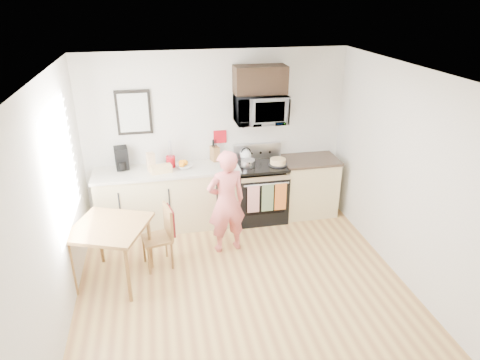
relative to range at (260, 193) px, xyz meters
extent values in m
plane|color=#9F6B3D|center=(-0.63, -1.98, -0.44)|extent=(4.60, 4.60, 0.00)
cube|color=silver|center=(-0.63, 0.32, 0.86)|extent=(4.00, 0.04, 2.60)
cube|color=silver|center=(-2.63, -1.98, 0.86)|extent=(0.04, 4.60, 2.60)
cube|color=silver|center=(1.37, -1.98, 0.86)|extent=(0.04, 4.60, 2.60)
cube|color=white|center=(-0.63, -1.98, 2.16)|extent=(4.00, 4.60, 0.04)
cube|color=white|center=(-2.61, -1.18, 1.11)|extent=(0.02, 1.40, 1.50)
cube|color=white|center=(-2.60, -1.18, 1.11)|extent=(0.01, 1.30, 1.40)
cube|color=beige|center=(-1.43, 0.02, 0.01)|extent=(2.10, 0.60, 0.90)
cube|color=beige|center=(-1.43, 0.02, 0.48)|extent=(2.14, 0.64, 0.04)
cube|color=beige|center=(0.80, 0.02, 0.01)|extent=(0.84, 0.60, 0.90)
cube|color=black|center=(0.80, 0.02, 0.48)|extent=(0.88, 0.64, 0.04)
cube|color=black|center=(0.00, 0.00, -0.05)|extent=(0.76, 0.65, 0.77)
cube|color=black|center=(0.00, -0.32, 0.01)|extent=(0.61, 0.02, 0.45)
cube|color=#B2B2B7|center=(0.00, -0.31, 0.34)|extent=(0.74, 0.02, 0.14)
cylinder|color=#B2B2B7|center=(0.00, -0.36, 0.30)|extent=(0.68, 0.02, 0.02)
cube|color=black|center=(0.00, 0.00, 0.46)|extent=(0.76, 0.65, 0.04)
cube|color=#B2B2B7|center=(0.00, 0.27, 0.60)|extent=(0.76, 0.08, 0.24)
cube|color=beige|center=(-0.20, -0.37, 0.08)|extent=(0.18, 0.02, 0.44)
cube|color=#5C744D|center=(0.02, -0.37, 0.08)|extent=(0.18, 0.02, 0.44)
cube|color=#CA6A1E|center=(0.22, -0.37, 0.08)|extent=(0.18, 0.02, 0.44)
imported|color=#B2B2B7|center=(0.00, 0.10, 1.32)|extent=(0.76, 0.51, 0.42)
cube|color=black|center=(0.00, 0.15, 1.74)|extent=(0.76, 0.35, 0.40)
cube|color=black|center=(-1.83, 0.30, 1.31)|extent=(0.50, 0.03, 0.65)
cube|color=#B0B4AA|center=(-1.83, 0.28, 1.31)|extent=(0.42, 0.01, 0.56)
cube|color=#B50F1B|center=(-0.58, 0.31, 0.86)|extent=(0.20, 0.02, 0.20)
imported|color=#D6493B|center=(-0.68, -0.81, 0.31)|extent=(0.60, 0.45, 1.48)
cube|color=brown|center=(-2.18, -1.23, 0.33)|extent=(0.84, 0.84, 0.04)
cylinder|color=brown|center=(-2.63, -1.43, -0.06)|extent=(0.05, 0.05, 0.75)
cylinder|color=brown|center=(-1.98, -1.68, -0.06)|extent=(0.05, 0.05, 0.75)
cylinder|color=brown|center=(-2.38, -0.78, -0.06)|extent=(0.05, 0.05, 0.75)
cylinder|color=brown|center=(-1.73, -1.04, -0.06)|extent=(0.05, 0.05, 0.75)
cube|color=brown|center=(-1.64, -1.02, -0.03)|extent=(0.42, 0.42, 0.04)
cube|color=brown|center=(-1.48, -0.98, 0.20)|extent=(0.11, 0.36, 0.43)
cube|color=#580F14|center=(-1.46, -0.98, 0.20)|extent=(0.12, 0.32, 0.36)
cylinder|color=brown|center=(-1.76, -1.20, -0.24)|extent=(0.03, 0.03, 0.39)
cylinder|color=brown|center=(-1.46, -1.14, -0.24)|extent=(0.03, 0.03, 0.39)
cylinder|color=brown|center=(-1.82, -0.91, -0.24)|extent=(0.03, 0.03, 0.39)
cylinder|color=brown|center=(-1.53, -0.84, -0.24)|extent=(0.03, 0.03, 0.39)
cube|color=brown|center=(-0.68, 0.24, 0.62)|extent=(0.14, 0.17, 0.23)
cylinder|color=#B50F1B|center=(-1.36, 0.12, 0.59)|extent=(0.14, 0.14, 0.17)
imported|color=white|center=(-1.17, 0.04, 0.53)|extent=(0.29, 0.29, 0.06)
cube|color=tan|center=(-1.65, 0.01, 0.64)|extent=(0.13, 0.13, 0.28)
cube|color=black|center=(-2.07, 0.20, 0.67)|extent=(0.21, 0.25, 0.33)
cylinder|color=black|center=(-2.07, 0.10, 0.59)|extent=(0.12, 0.12, 0.12)
cube|color=tan|center=(-1.51, -0.07, 0.56)|extent=(0.32, 0.20, 0.11)
cylinder|color=black|center=(0.24, -0.08, 0.50)|extent=(0.29, 0.29, 0.02)
cylinder|color=tan|center=(0.24, -0.08, 0.55)|extent=(0.24, 0.24, 0.08)
sphere|color=white|center=(-0.19, 0.19, 0.57)|extent=(0.17, 0.17, 0.17)
cone|color=white|center=(-0.19, 0.19, 0.66)|extent=(0.05, 0.05, 0.05)
torus|color=black|center=(-0.19, 0.19, 0.63)|extent=(0.15, 0.02, 0.15)
cylinder|color=#B2B2B7|center=(-0.22, -0.06, 0.54)|extent=(0.21, 0.21, 0.11)
cylinder|color=black|center=(-0.23, -0.22, 0.59)|extent=(0.03, 0.19, 0.02)
camera|label=1|loc=(-1.53, -5.90, 2.93)|focal=32.00mm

